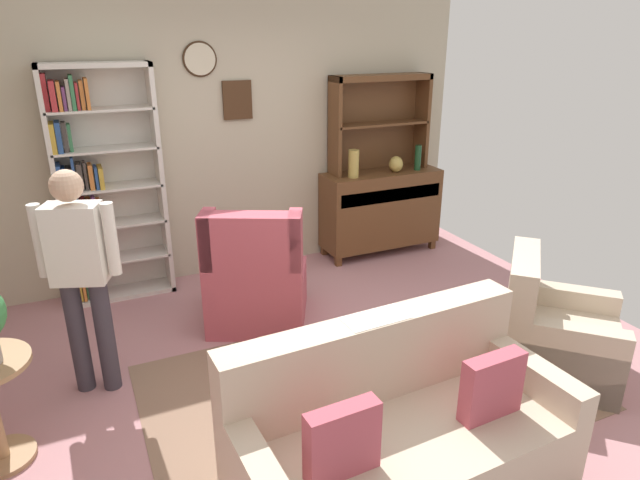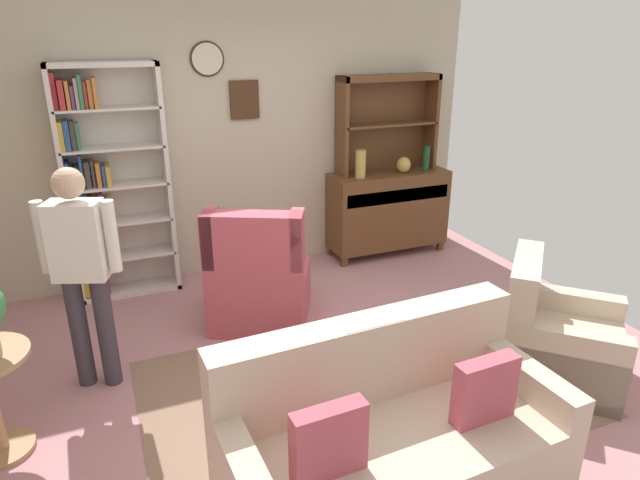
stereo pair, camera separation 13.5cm
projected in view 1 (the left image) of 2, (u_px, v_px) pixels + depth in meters
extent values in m
cube|color=#B27A7F|center=(319.00, 373.00, 4.05)|extent=(5.40, 4.60, 0.02)
cube|color=#BCB299|center=(228.00, 134.00, 5.35)|extent=(5.00, 0.06, 2.80)
cylinder|color=beige|center=(200.00, 59.00, 4.97)|extent=(0.28, 0.03, 0.28)
torus|color=#382314|center=(200.00, 59.00, 4.97)|extent=(0.31, 0.02, 0.31)
cube|color=#422816|center=(237.00, 100.00, 5.23)|extent=(0.28, 0.03, 0.36)
cube|color=#846651|center=(363.00, 387.00, 3.86)|extent=(2.94, 1.89, 0.01)
cube|color=silver|center=(57.00, 192.00, 4.69)|extent=(0.04, 0.30, 2.10)
cube|color=silver|center=(160.00, 182.00, 5.03)|extent=(0.04, 0.30, 2.10)
cube|color=silver|center=(94.00, 65.00, 4.49)|extent=(0.90, 0.30, 0.04)
cube|color=silver|center=(125.00, 292.00, 5.23)|extent=(0.90, 0.30, 0.04)
cube|color=silver|center=(109.00, 183.00, 4.98)|extent=(0.90, 0.01, 2.10)
cube|color=silver|center=(121.00, 257.00, 5.10)|extent=(0.86, 0.30, 0.02)
cube|color=gold|center=(78.00, 283.00, 5.00)|extent=(0.04, 0.20, 0.29)
cube|color=#CC7233|center=(84.00, 286.00, 5.03)|extent=(0.03, 0.22, 0.22)
cube|color=#337247|center=(88.00, 284.00, 5.04)|extent=(0.04, 0.14, 0.23)
cube|color=#723F7F|center=(94.00, 284.00, 5.06)|extent=(0.04, 0.21, 0.22)
cube|color=#B22D33|center=(99.00, 281.00, 5.07)|extent=(0.04, 0.16, 0.27)
cube|color=silver|center=(116.00, 223.00, 4.98)|extent=(0.86, 0.30, 0.02)
cube|color=#CC7233|center=(73.00, 254.00, 4.90)|extent=(0.04, 0.17, 0.19)
cube|color=#337247|center=(79.00, 249.00, 4.90)|extent=(0.03, 0.21, 0.26)
cube|color=#284C8C|center=(83.00, 249.00, 4.92)|extent=(0.03, 0.24, 0.26)
cube|color=#337247|center=(88.00, 248.00, 4.93)|extent=(0.04, 0.17, 0.27)
cube|color=#3F3833|center=(93.00, 246.00, 4.94)|extent=(0.02, 0.19, 0.28)
cube|color=gold|center=(97.00, 250.00, 4.97)|extent=(0.03, 0.17, 0.21)
cube|color=#B22D33|center=(102.00, 247.00, 4.98)|extent=(0.03, 0.21, 0.25)
cube|color=silver|center=(111.00, 187.00, 4.86)|extent=(0.86, 0.30, 0.02)
cube|color=gold|center=(66.00, 215.00, 4.76)|extent=(0.04, 0.15, 0.24)
cube|color=#723F7F|center=(73.00, 217.00, 4.79)|extent=(0.04, 0.21, 0.19)
cube|color=#284C8C|center=(77.00, 211.00, 4.79)|extent=(0.04, 0.14, 0.29)
cube|color=#B22D33|center=(84.00, 213.00, 4.82)|extent=(0.04, 0.21, 0.25)
cube|color=#CC7233|center=(90.00, 213.00, 4.84)|extent=(0.04, 0.20, 0.24)
cube|color=#723F7F|center=(94.00, 210.00, 4.85)|extent=(0.03, 0.17, 0.28)
cube|color=#CC7233|center=(99.00, 212.00, 4.87)|extent=(0.03, 0.18, 0.23)
cube|color=silver|center=(105.00, 149.00, 4.74)|extent=(0.86, 0.30, 0.02)
cube|color=#284C8C|center=(60.00, 178.00, 4.65)|extent=(0.03, 0.23, 0.23)
cube|color=#284C8C|center=(64.00, 179.00, 4.66)|extent=(0.03, 0.21, 0.20)
cube|color=#3F3833|center=(69.00, 179.00, 4.68)|extent=(0.04, 0.22, 0.20)
cube|color=#284C8C|center=(74.00, 173.00, 4.68)|extent=(0.02, 0.19, 0.29)
cube|color=#3F3833|center=(80.00, 176.00, 4.71)|extent=(0.04, 0.17, 0.23)
cube|color=#3F3833|center=(85.00, 175.00, 4.72)|extent=(0.02, 0.13, 0.24)
cube|color=#CC7233|center=(91.00, 176.00, 4.74)|extent=(0.04, 0.16, 0.21)
cube|color=#284C8C|center=(96.00, 177.00, 4.76)|extent=(0.03, 0.19, 0.19)
cube|color=gold|center=(101.00, 177.00, 4.78)|extent=(0.04, 0.21, 0.19)
cube|color=silver|center=(100.00, 109.00, 4.62)|extent=(0.86, 0.30, 0.02)
cube|color=gold|center=(53.00, 138.00, 4.52)|extent=(0.04, 0.24, 0.24)
cube|color=#284C8C|center=(59.00, 137.00, 4.54)|extent=(0.04, 0.21, 0.25)
cube|color=#3F3833|center=(65.00, 137.00, 4.56)|extent=(0.03, 0.15, 0.24)
cube|color=#337247|center=(70.00, 137.00, 4.58)|extent=(0.03, 0.12, 0.22)
cube|color=#B22D33|center=(45.00, 92.00, 4.39)|extent=(0.04, 0.13, 0.29)
cube|color=#B22D33|center=(53.00, 96.00, 4.42)|extent=(0.04, 0.23, 0.24)
cube|color=#CC7233|center=(59.00, 96.00, 4.44)|extent=(0.03, 0.23, 0.23)
cube|color=#723F7F|center=(64.00, 98.00, 4.46)|extent=(0.03, 0.16, 0.19)
cube|color=gray|center=(68.00, 94.00, 4.47)|extent=(0.03, 0.19, 0.25)
cube|color=#337247|center=(72.00, 92.00, 4.47)|extent=(0.03, 0.20, 0.28)
cube|color=#B22D33|center=(77.00, 96.00, 4.50)|extent=(0.02, 0.16, 0.22)
cube|color=#CC7233|center=(82.00, 95.00, 4.51)|extent=(0.03, 0.16, 0.23)
cube|color=#CC7233|center=(87.00, 93.00, 4.52)|extent=(0.03, 0.21, 0.25)
cube|color=brown|center=(380.00, 208.00, 6.06)|extent=(1.30, 0.45, 0.82)
cube|color=brown|center=(338.00, 261.00, 5.84)|extent=(0.06, 0.06, 0.10)
cube|color=brown|center=(432.00, 244.00, 6.31)|extent=(0.06, 0.06, 0.10)
cube|color=brown|center=(324.00, 250.00, 6.14)|extent=(0.06, 0.06, 0.10)
cube|color=brown|center=(415.00, 234.00, 6.61)|extent=(0.06, 0.06, 0.10)
cube|color=#492C18|center=(392.00, 195.00, 5.80)|extent=(1.20, 0.01, 0.14)
cube|color=brown|center=(335.00, 127.00, 5.60)|extent=(0.04, 0.26, 1.00)
cube|color=brown|center=(422.00, 120.00, 6.01)|extent=(0.04, 0.26, 1.00)
cube|color=brown|center=(382.00, 77.00, 5.63)|extent=(1.10, 0.26, 0.06)
cube|color=brown|center=(380.00, 124.00, 5.80)|extent=(1.06, 0.26, 0.02)
cube|color=brown|center=(374.00, 122.00, 5.91)|extent=(1.10, 0.01, 1.00)
cylinder|color=tan|center=(354.00, 164.00, 5.64)|extent=(0.11, 0.11, 0.29)
ellipsoid|color=tan|center=(396.00, 164.00, 5.88)|extent=(0.15, 0.15, 0.17)
cylinder|color=#194223|center=(418.00, 158.00, 5.94)|extent=(0.07, 0.07, 0.27)
cube|color=beige|center=(404.00, 459.00, 2.93)|extent=(1.84, 0.93, 0.42)
cube|color=beige|center=(374.00, 356.00, 3.04)|extent=(1.81, 0.28, 0.48)
cube|color=beige|center=(520.00, 400.00, 3.25)|extent=(0.18, 0.86, 0.60)
cube|color=#B74C5B|center=(342.00, 441.00, 2.50)|extent=(0.36, 0.12, 0.36)
cube|color=#B74C5B|center=(492.00, 386.00, 2.89)|extent=(0.36, 0.12, 0.36)
cube|color=white|center=(376.00, 318.00, 2.95)|extent=(0.37, 0.20, 0.00)
cube|color=beige|center=(558.00, 348.00, 3.97)|extent=(1.08, 1.08, 0.40)
cube|color=beige|center=(522.00, 286.00, 3.91)|extent=(0.66, 0.66, 0.48)
cube|color=beige|center=(561.00, 361.00, 3.68)|extent=(0.65, 0.65, 0.55)
cube|color=beige|center=(558.00, 319.00, 4.21)|extent=(0.65, 0.65, 0.55)
cube|color=#B74C5B|center=(259.00, 296.00, 4.72)|extent=(1.05, 1.06, 0.42)
cube|color=#B74C5B|center=(251.00, 253.00, 4.25)|extent=(0.79, 0.52, 0.63)
cube|color=#B74C5B|center=(295.00, 240.00, 4.25)|extent=(0.21, 0.30, 0.44)
cube|color=#B74C5B|center=(208.00, 239.00, 4.26)|extent=(0.21, 0.30, 0.44)
cylinder|color=#A87F56|center=(3.00, 457.00, 3.21)|extent=(0.36, 0.36, 0.03)
cylinder|color=#38333D|center=(78.00, 336.00, 3.72)|extent=(0.15, 0.15, 0.82)
cylinder|color=#38333D|center=(105.00, 335.00, 3.73)|extent=(0.15, 0.15, 0.82)
cube|color=silver|center=(76.00, 244.00, 3.49)|extent=(0.39, 0.31, 0.52)
sphere|color=tan|center=(66.00, 186.00, 3.35)|extent=(0.26, 0.26, 0.20)
cylinder|color=silver|center=(40.00, 241.00, 3.46)|extent=(0.10, 0.10, 0.48)
cylinder|color=silver|center=(111.00, 239.00, 3.49)|extent=(0.10, 0.10, 0.48)
cube|color=brown|center=(327.00, 344.00, 3.64)|extent=(0.80, 0.50, 0.03)
cube|color=brown|center=(288.00, 404.00, 3.38)|extent=(0.05, 0.05, 0.39)
cube|color=brown|center=(391.00, 375.00, 3.67)|extent=(0.05, 0.05, 0.39)
cube|color=brown|center=(264.00, 367.00, 3.76)|extent=(0.05, 0.05, 0.39)
cube|color=brown|center=(360.00, 343.00, 4.04)|extent=(0.05, 0.05, 0.39)
cube|color=#723F7F|center=(332.00, 340.00, 3.63)|extent=(0.19, 0.14, 0.03)
cube|color=#284C8C|center=(333.00, 337.00, 3.61)|extent=(0.15, 0.14, 0.03)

